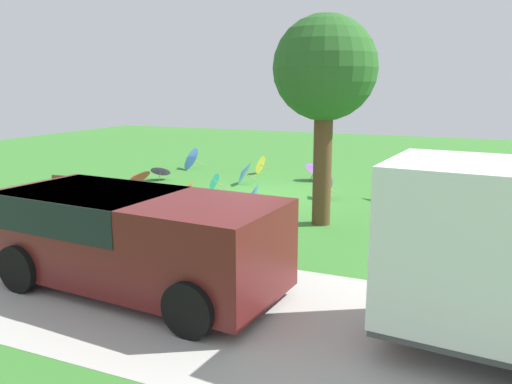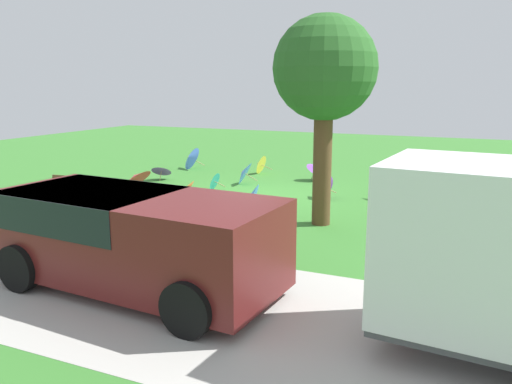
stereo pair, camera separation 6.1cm
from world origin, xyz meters
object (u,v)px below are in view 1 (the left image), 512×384
object	(u,v)px
parasol_red_1	(135,178)
parasol_teal_2	(421,171)
parasol_blue_2	(243,173)
parasol_pink_0	(444,180)
van_dark	(130,233)
parasol_yellow_2	(386,187)
parasol_purple_0	(316,168)
park_bench	(82,192)
parasol_yellow_0	(259,164)
parasol_blue_4	(189,158)
shade_tree	(325,72)
parasol_purple_1	(322,186)
parasol_teal_1	(213,181)
parasol_blue_3	(252,196)
parasol_purple_2	(161,170)
parasol_orange_0	(187,188)

from	to	relation	value
parasol_red_1	parasol_teal_2	bearing A→B (deg)	-145.06
parasol_blue_2	parasol_pink_0	xyz separation A→B (m)	(-6.08, -1.53, -0.06)
van_dark	parasol_yellow_2	world-z (taller)	van_dark
parasol_purple_0	parasol_pink_0	xyz separation A→B (m)	(-4.07, 0.03, -0.11)
parasol_yellow_2	park_bench	bearing A→B (deg)	31.08
parasol_purple_0	parasol_red_1	distance (m)	6.04
van_dark	parasol_teal_2	distance (m)	11.53
parasol_teal_2	van_dark	bearing A→B (deg)	73.39
parasol_yellow_0	parasol_blue_4	xyz separation A→B (m)	(2.84, 0.14, 0.09)
parasol_teal_2	parasol_pink_0	xyz separation A→B (m)	(-0.77, 0.94, -0.08)
parasol_purple_0	parasol_blue_4	size ratio (longest dim) A/B	0.80
shade_tree	parasol_pink_0	distance (m)	6.53
parasol_purple_1	parasol_yellow_0	bearing A→B (deg)	-43.62
parasol_yellow_2	parasol_teal_1	bearing A→B (deg)	6.76
parasol_red_1	parasol_teal_1	xyz separation A→B (m)	(-1.74, -1.55, -0.24)
park_bench	parasol_red_1	xyz separation A→B (m)	(-0.15, -2.07, 0.06)
shade_tree	parasol_teal_2	xyz separation A→B (m)	(-1.59, -6.15, -3.08)
parasol_yellow_0	parasol_blue_4	size ratio (longest dim) A/B	0.64
shade_tree	parasol_purple_0	bearing A→B (deg)	-71.99
parasol_teal_1	shade_tree	bearing A→B (deg)	149.46
parasol_blue_2	parasol_blue_4	world-z (taller)	parasol_blue_4
parasol_blue_4	parasol_teal_1	bearing A→B (deg)	130.74
parasol_blue_3	parasol_purple_2	bearing A→B (deg)	-28.99
parasol_red_1	parasol_pink_0	distance (m)	9.33
parasol_purple_1	parasol_blue_2	bearing A→B (deg)	-20.00
parasol_blue_2	parasol_yellow_2	distance (m)	4.72
parasol_purple_0	parasol_yellow_0	size ratio (longest dim) A/B	1.25
van_dark	parasol_blue_2	size ratio (longest dim) A/B	5.28
parasol_blue_2	park_bench	bearing A→B (deg)	64.13
parasol_purple_1	parasol_purple_0	bearing A→B (deg)	-69.80
shade_tree	parasol_purple_1	bearing A→B (deg)	-74.28
parasol_purple_2	parasol_pink_0	size ratio (longest dim) A/B	1.10
shade_tree	parasol_orange_0	size ratio (longest dim) A/B	6.79
parasol_purple_1	parasol_orange_0	size ratio (longest dim) A/B	1.22
parasol_pink_0	parasol_blue_4	bearing A→B (deg)	-2.42
parasol_blue_2	parasol_yellow_2	world-z (taller)	parasol_yellow_2
parasol_blue_3	parasol_teal_1	distance (m)	2.69
parasol_purple_2	parasol_pink_0	bearing A→B (deg)	-167.71
parasol_purple_1	parasol_yellow_2	bearing A→B (deg)	-164.15
parasol_teal_2	parasol_yellow_2	size ratio (longest dim) A/B	0.86
van_dark	parasol_purple_2	xyz separation A→B (m)	(4.90, -8.14, -0.57)
parasol_teal_2	parasol_purple_2	bearing A→B (deg)	19.48
parasol_blue_2	parasol_blue_4	size ratio (longest dim) A/B	0.81
parasol_blue_2	parasol_teal_1	xyz separation A→B (m)	(0.46, 1.21, -0.10)
van_dark	parasol_blue_3	distance (m)	5.69
van_dark	parasol_pink_0	bearing A→B (deg)	-111.95
parasol_purple_1	parasol_red_1	distance (m)	5.45
van_dark	parasol_purple_1	xyz separation A→B (m)	(-0.97, -7.48, -0.55)
parasol_purple_2	parasol_orange_0	xyz separation A→B (m)	(-2.20, 1.96, -0.08)
park_bench	parasol_teal_2	distance (m)	10.58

